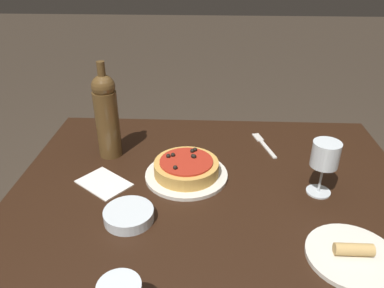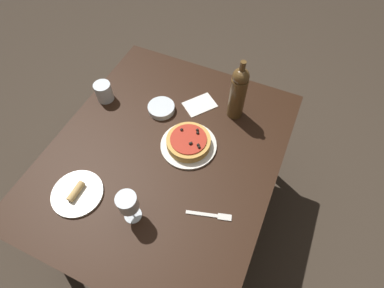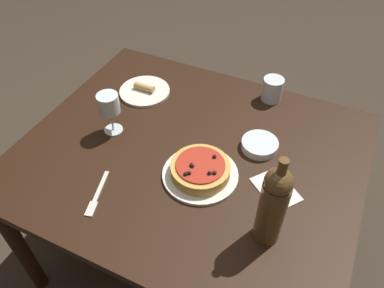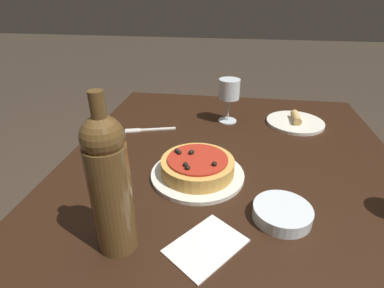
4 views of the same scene
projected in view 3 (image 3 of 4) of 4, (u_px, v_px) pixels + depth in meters
ground_plane at (190, 248)px, 1.87m from camera, size 14.00×14.00×0.00m
dining_table at (190, 166)px, 1.43m from camera, size 1.23×1.03×0.70m
dinner_plate at (200, 174)px, 1.29m from camera, size 0.26×0.26×0.01m
pizza at (200, 169)px, 1.27m from camera, size 0.20×0.20×0.06m
wine_glass at (109, 105)px, 1.37m from camera, size 0.08×0.08×0.17m
wine_bottle at (273, 205)px, 1.02m from camera, size 0.08×0.08×0.33m
water_cup at (272, 89)px, 1.56m from camera, size 0.09×0.09×0.10m
side_bowl at (260, 145)px, 1.38m from camera, size 0.14×0.14×0.03m
fork at (97, 196)px, 1.23m from camera, size 0.07×0.19×0.00m
side_plate at (145, 91)px, 1.63m from camera, size 0.22×0.22×0.04m
paper_napkin at (276, 189)px, 1.25m from camera, size 0.19×0.18×0.00m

